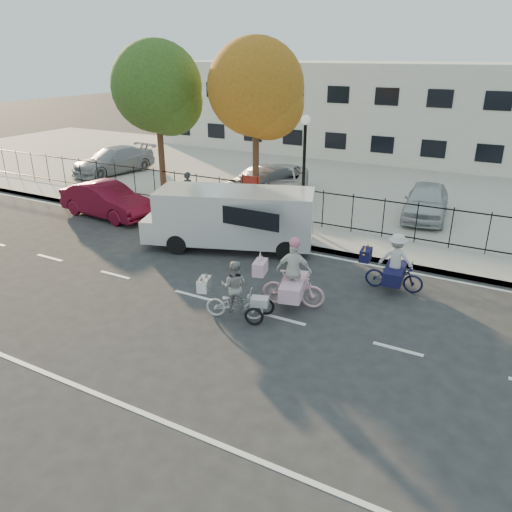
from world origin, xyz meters
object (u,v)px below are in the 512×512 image
Objects in this scene: lot_car_a at (114,160)px; lot_car_b at (280,181)px; white_van at (233,216)px; pedestrian at (188,190)px; bull_bike at (394,268)px; lamppost at (304,152)px; unicorn_bike at (292,281)px; zebra_trike at (235,296)px; lot_car_c at (262,183)px; lot_car_d at (426,201)px; red_sedan at (107,200)px.

lot_car_b is at bearing 11.77° from lot_car_a.
pedestrian is (-3.97, 2.81, -0.20)m from white_van.
lot_car_a is at bearing 62.18° from bull_bike.
white_van is 3.92× the size of pedestrian.
lot_car_a is at bearing 164.44° from lamppost.
lamppost reaches higher than unicorn_bike.
unicorn_bike is (1.05, 1.35, 0.12)m from zebra_trike.
lot_car_c is at bearing 137.55° from lamppost.
lot_car_a is at bearing -23.52° from pedestrian.
lot_car_d is (9.45, 3.69, -0.11)m from pedestrian.
lot_car_b is (-5.18, 9.87, 0.09)m from unicorn_bike.
white_van is (-2.74, 4.48, 0.55)m from zebra_trike.
white_van is 6.33m from lot_car_c.
bull_bike is at bearing -92.45° from lot_car_d.
pedestrian reaches higher than lot_car_b.
white_van is (-5.99, 0.75, 0.47)m from bull_bike.
unicorn_bike is 9.77m from lot_car_d.
lot_car_d reaches higher than lot_car_b.
bull_bike is (2.21, 2.38, -0.05)m from unicorn_bike.
lamppost reaches higher than bull_bike.
white_van is 6.90m from lot_car_b.
bull_bike is at bearing -27.00° from white_van.
unicorn_bike is at bearing -104.07° from red_sedan.
pedestrian is 0.33× the size of lot_car_b.
pedestrian reaches higher than bull_bike.
white_van is (-3.79, 3.12, 0.42)m from unicorn_bike.
zebra_trike is 0.92× the size of unicorn_bike.
lot_car_a is (-17.92, 7.33, 0.17)m from bull_bike.
unicorn_bike reaches higher than lot_car_c.
pedestrian is at bearing 124.82° from white_van.
unicorn_bike reaches higher than pedestrian.
lot_car_d is at bearing -1.56° from bull_bike.
lot_car_d is at bearing -58.55° from red_sedan.
lamppost is 5.18m from lot_car_c.
bull_bike is 10.44m from lot_car_c.
bull_bike reaches higher than red_sedan.
unicorn_bike reaches higher than lot_car_b.
lamppost is 0.98× the size of red_sedan.
lamppost is at bearing -70.43° from lot_car_b.
unicorn_bike is at bearing -106.48° from lot_car_d.
lamppost is 5.87m from lot_car_d.
zebra_trike is at bearing 133.35° from bull_bike.
pedestrian is (-5.43, -0.05, -2.14)m from lamppost.
bull_bike is (3.25, 3.73, 0.08)m from zebra_trike.
lot_car_a is at bearing 35.56° from zebra_trike.
lot_car_b is at bearing 81.74° from white_van.
lot_car_b is at bearing -121.27° from pedestrian.
lot_car_d is (17.41, -0.08, -0.01)m from lot_car_a.
lot_car_b is at bearing 39.00° from bull_bike.
zebra_trike is 4.95m from bull_bike.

